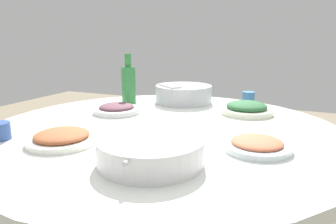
# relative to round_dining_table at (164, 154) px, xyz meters

# --- Properties ---
(round_dining_table) EXTENTS (1.35, 1.35, 0.75)m
(round_dining_table) POSITION_rel_round_dining_table_xyz_m (0.00, 0.00, 0.00)
(round_dining_table) COLOR #99999E
(round_dining_table) RESTS_ON ground
(rice_bowl) EXTENTS (0.30, 0.30, 0.10)m
(rice_bowl) POSITION_rel_round_dining_table_xyz_m (0.46, 0.09, 0.16)
(rice_bowl) COLOR #B2B5BA
(rice_bowl) RESTS_ON round_dining_table
(soup_bowl) EXTENTS (0.32, 0.29, 0.07)m
(soup_bowl) POSITION_rel_round_dining_table_xyz_m (-0.33, -0.11, 0.15)
(soup_bowl) COLOR silver
(soup_bowl) RESTS_ON round_dining_table
(dish_stirfry) EXTENTS (0.22, 0.22, 0.04)m
(dish_stirfry) POSITION_rel_round_dining_table_xyz_m (-0.30, 0.22, 0.13)
(dish_stirfry) COLOR white
(dish_stirfry) RESTS_ON round_dining_table
(dish_eggplant) EXTENTS (0.21, 0.21, 0.04)m
(dish_eggplant) POSITION_rel_round_dining_table_xyz_m (0.12, 0.28, 0.13)
(dish_eggplant) COLOR silver
(dish_eggplant) RESTS_ON round_dining_table
(dish_greens) EXTENTS (0.23, 0.23, 0.06)m
(dish_greens) POSITION_rel_round_dining_table_xyz_m (0.34, -0.26, 0.14)
(dish_greens) COLOR silver
(dish_greens) RESTS_ON round_dining_table
(dish_tofu_braise) EXTENTS (0.21, 0.21, 0.04)m
(dish_tofu_braise) POSITION_rel_round_dining_table_xyz_m (-0.12, -0.36, 0.13)
(dish_tofu_braise) COLOR silver
(dish_tofu_braise) RESTS_ON round_dining_table
(green_bottle) EXTENTS (0.07, 0.07, 0.26)m
(green_bottle) POSITION_rel_round_dining_table_xyz_m (0.32, 0.34, 0.22)
(green_bottle) COLOR #307B3C
(green_bottle) RESTS_ON round_dining_table
(tea_cup_near) EXTENTS (0.06, 0.06, 0.07)m
(tea_cup_near) POSITION_rel_round_dining_table_xyz_m (0.54, -0.23, 0.15)
(tea_cup_near) COLOR #2D5E8E
(tea_cup_near) RESTS_ON round_dining_table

